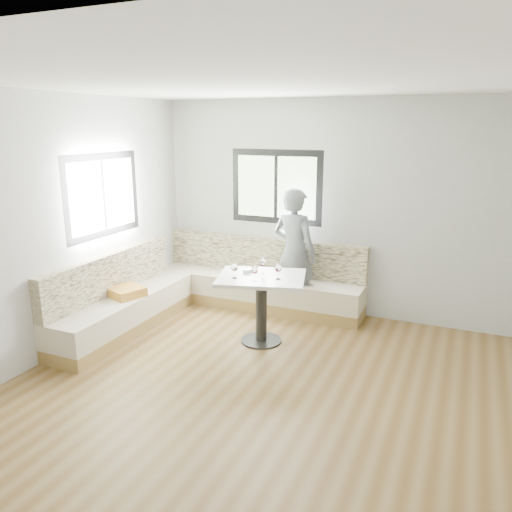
{
  "coord_description": "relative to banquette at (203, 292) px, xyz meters",
  "views": [
    {
      "loc": [
        1.55,
        -3.79,
        2.46
      ],
      "look_at": [
        -0.67,
        1.29,
        1.0
      ],
      "focal_mm": 35.0,
      "sensor_mm": 36.0,
      "label": 1
    }
  ],
  "objects": [
    {
      "name": "room",
      "position": [
        1.51,
        -1.55,
        1.08
      ],
      "size": [
        5.01,
        5.01,
        2.81
      ],
      "color": "brown",
      "rests_on": "ground"
    },
    {
      "name": "banquette",
      "position": [
        0.0,
        0.0,
        0.0
      ],
      "size": [
        2.9,
        2.8,
        0.95
      ],
      "color": "olive",
      "rests_on": "ground"
    },
    {
      "name": "table",
      "position": [
        1.03,
        -0.44,
        0.27
      ],
      "size": [
        1.14,
        0.99,
        0.8
      ],
      "rotation": [
        0.0,
        0.0,
        0.27
      ],
      "color": "black",
      "rests_on": "ground"
    },
    {
      "name": "person",
      "position": [
        1.08,
        0.54,
        0.52
      ],
      "size": [
        0.7,
        0.55,
        1.7
      ],
      "primitive_type": "imported",
      "rotation": [
        0.0,
        0.0,
        2.89
      ],
      "color": "slate",
      "rests_on": "ground"
    },
    {
      "name": "olive_ramekin",
      "position": [
        0.82,
        -0.37,
        0.49
      ],
      "size": [
        0.11,
        0.11,
        0.04
      ],
      "color": "white",
      "rests_on": "table"
    },
    {
      "name": "wine_glass_a",
      "position": [
        0.78,
        -0.64,
        0.59
      ],
      "size": [
        0.08,
        0.08,
        0.18
      ],
      "color": "white",
      "rests_on": "table"
    },
    {
      "name": "wine_glass_b",
      "position": [
        1.03,
        -0.64,
        0.59
      ],
      "size": [
        0.08,
        0.08,
        0.18
      ],
      "color": "white",
      "rests_on": "table"
    },
    {
      "name": "wine_glass_c",
      "position": [
        1.24,
        -0.48,
        0.59
      ],
      "size": [
        0.08,
        0.08,
        0.18
      ],
      "color": "white",
      "rests_on": "table"
    },
    {
      "name": "wine_glass_d",
      "position": [
        1.0,
        -0.33,
        0.59
      ],
      "size": [
        0.08,
        0.08,
        0.18
      ],
      "color": "white",
      "rests_on": "table"
    }
  ]
}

